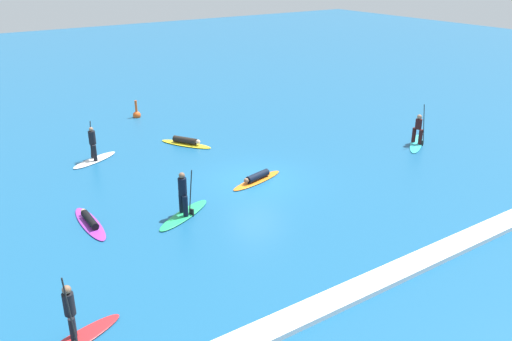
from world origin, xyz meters
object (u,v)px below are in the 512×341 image
Objects in this scene: surfer_on_teal_board at (417,136)px; surfer_on_yellow_board at (186,142)px; surfer_on_purple_board at (90,221)px; marker_buoy at (137,114)px; surfer_on_orange_board at (257,178)px; surfer_on_green_board at (184,205)px; surfer_on_white_board at (94,152)px; surfer_on_red_board at (73,328)px.

surfer_on_teal_board reaches higher than surfer_on_yellow_board.
marker_buoy reaches higher than surfer_on_purple_board.
surfer_on_green_board is at bearing 1.92° from surfer_on_orange_board.
surfer_on_yellow_board is 8.61m from surfer_on_green_board.
surfer_on_yellow_board reaches higher than surfer_on_orange_board.
surfer_on_white_board is (-4.97, 0.47, 0.34)m from surfer_on_yellow_board.
surfer_on_purple_board is 14.65m from marker_buoy.
marker_buoy is (7.18, 12.76, 0.07)m from surfer_on_purple_board.
surfer_on_purple_board is at bearing -38.16° from surfer_on_teal_board.
surfer_on_purple_board is (2.50, 6.49, -0.36)m from surfer_on_red_board.
surfer_on_red_board is (-20.49, -5.59, 0.01)m from surfer_on_teal_board.
surfer_on_teal_board is at bearing -92.13° from surfer_on_purple_board.
surfer_on_purple_board is at bearing -80.57° from surfer_on_yellow_board.
surfer_on_teal_board is at bearing 162.01° from surfer_on_orange_board.
surfer_on_red_board reaches higher than surfer_on_yellow_board.
surfer_on_purple_board is at bearing -136.07° from surfer_on_white_board.
surfer_on_green_board is 2.49× the size of marker_buoy.
surfer_on_teal_board is at bearing 25.67° from surfer_on_yellow_board.
surfer_on_teal_board is 17.33m from surfer_on_white_board.
surfer_on_red_board is 0.98× the size of surfer_on_yellow_board.
surfer_on_green_board is (0.98, -8.09, -0.01)m from surfer_on_white_board.
marker_buoy is (-0.19, 6.57, 0.04)m from surfer_on_yellow_board.
surfer_on_red_board is at bearing -68.50° from surfer_on_yellow_board.
surfer_on_green_board reaches higher than surfer_on_orange_board.
surfer_on_white_board is at bearing -65.79° from surfer_on_orange_board.
surfer_on_purple_board is at bearing -119.36° from marker_buoy.
surfer_on_teal_board is 18.02m from surfer_on_purple_board.
surfer_on_white_board is at bearing -19.05° from surfer_on_purple_board.
surfer_on_teal_board is 0.99× the size of surfer_on_green_board.
surfer_on_orange_board is at bearing -166.11° from surfer_on_red_board.
surfer_on_teal_board is at bearing 177.57° from surfer_on_red_board.
surfer_on_red_board is at bearing 159.67° from surfer_on_purple_board.
surfer_on_white_board is (-15.59, 7.56, 0.02)m from surfer_on_teal_board.
surfer_on_red_board is 6.96m from surfer_on_purple_board.
surfer_on_red_board is 16.07m from surfer_on_yellow_board.
surfer_on_orange_board is (10.27, 6.31, -0.34)m from surfer_on_red_board.
surfer_on_yellow_board is 6.58m from marker_buoy.
surfer_on_white_board is (4.90, 13.15, 0.01)m from surfer_on_red_board.
surfer_on_white_board is at bearing -126.01° from surfer_on_yellow_board.
surfer_on_purple_board is (-7.37, -6.19, -0.03)m from surfer_on_yellow_board.
marker_buoy reaches higher than surfer_on_yellow_board.
marker_buoy is at bearing 151.00° from surfer_on_yellow_board.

